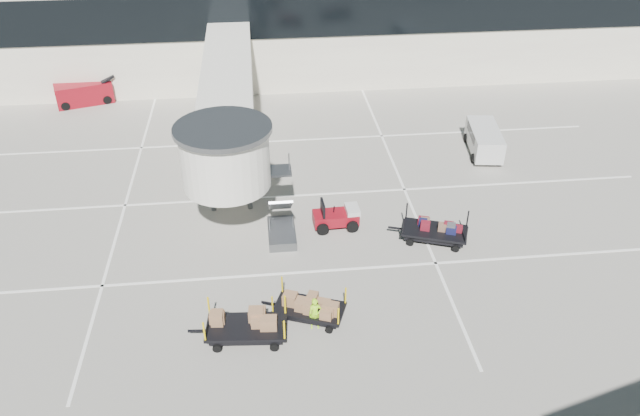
{
  "coord_description": "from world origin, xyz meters",
  "views": [
    {
      "loc": [
        -2.25,
        -21.41,
        19.04
      ],
      "look_at": [
        0.55,
        4.51,
        2.0
      ],
      "focal_mm": 35.0,
      "sensor_mm": 36.0,
      "label": 1
    }
  ],
  "objects_px": {
    "minivan": "(484,138)",
    "belt_loader": "(85,93)",
    "box_cart_near": "(310,306)",
    "box_cart_far": "(247,327)",
    "baggage_tug": "(337,217)",
    "ground_worker": "(315,314)",
    "suitcase_cart": "(436,232)"
  },
  "relations": [
    {
      "from": "minivan",
      "to": "belt_loader",
      "type": "distance_m",
      "value": 29.16
    },
    {
      "from": "box_cart_near",
      "to": "box_cart_far",
      "type": "relative_size",
      "value": 0.9
    },
    {
      "from": "baggage_tug",
      "to": "ground_worker",
      "type": "xyz_separation_m",
      "value": [
        -1.92,
        -7.52,
        0.21
      ]
    },
    {
      "from": "baggage_tug",
      "to": "ground_worker",
      "type": "height_order",
      "value": "baggage_tug"
    },
    {
      "from": "box_cart_near",
      "to": "minivan",
      "type": "distance_m",
      "value": 18.96
    },
    {
      "from": "baggage_tug",
      "to": "box_cart_far",
      "type": "height_order",
      "value": "box_cart_far"
    },
    {
      "from": "ground_worker",
      "to": "box_cart_near",
      "type": "bearing_deg",
      "value": 102.24
    },
    {
      "from": "baggage_tug",
      "to": "suitcase_cart",
      "type": "xyz_separation_m",
      "value": [
        4.89,
        -1.88,
        -0.02
      ]
    },
    {
      "from": "suitcase_cart",
      "to": "belt_loader",
      "type": "distance_m",
      "value": 29.39
    },
    {
      "from": "box_cart_near",
      "to": "minivan",
      "type": "relative_size",
      "value": 0.84
    },
    {
      "from": "suitcase_cart",
      "to": "box_cart_far",
      "type": "distance_m",
      "value": 11.37
    },
    {
      "from": "baggage_tug",
      "to": "box_cart_near",
      "type": "xyz_separation_m",
      "value": [
        -2.06,
        -6.82,
        0.03
      ]
    },
    {
      "from": "suitcase_cart",
      "to": "minivan",
      "type": "height_order",
      "value": "minivan"
    },
    {
      "from": "ground_worker",
      "to": "belt_loader",
      "type": "height_order",
      "value": "belt_loader"
    },
    {
      "from": "box_cart_far",
      "to": "baggage_tug",
      "type": "bearing_deg",
      "value": 63.04
    },
    {
      "from": "suitcase_cart",
      "to": "belt_loader",
      "type": "height_order",
      "value": "belt_loader"
    },
    {
      "from": "box_cart_far",
      "to": "minivan",
      "type": "relative_size",
      "value": 0.93
    },
    {
      "from": "box_cart_near",
      "to": "box_cart_far",
      "type": "distance_m",
      "value": 2.93
    },
    {
      "from": "suitcase_cart",
      "to": "minivan",
      "type": "bearing_deg",
      "value": 78.48
    },
    {
      "from": "belt_loader",
      "to": "suitcase_cart",
      "type": "bearing_deg",
      "value": -59.99
    },
    {
      "from": "ground_worker",
      "to": "belt_loader",
      "type": "bearing_deg",
      "value": 120.79
    },
    {
      "from": "suitcase_cart",
      "to": "box_cart_near",
      "type": "xyz_separation_m",
      "value": [
        -6.95,
        -4.93,
        0.04
      ]
    },
    {
      "from": "box_cart_near",
      "to": "belt_loader",
      "type": "distance_m",
      "value": 28.89
    },
    {
      "from": "baggage_tug",
      "to": "box_cart_far",
      "type": "distance_m",
      "value": 9.18
    },
    {
      "from": "baggage_tug",
      "to": "box_cart_near",
      "type": "relative_size",
      "value": 0.66
    },
    {
      "from": "suitcase_cart",
      "to": "box_cart_near",
      "type": "relative_size",
      "value": 1.08
    },
    {
      "from": "belt_loader",
      "to": "ground_worker",
      "type": "bearing_deg",
      "value": -77.23
    },
    {
      "from": "baggage_tug",
      "to": "suitcase_cart",
      "type": "height_order",
      "value": "baggage_tug"
    },
    {
      "from": "baggage_tug",
      "to": "belt_loader",
      "type": "relative_size",
      "value": 0.54
    },
    {
      "from": "minivan",
      "to": "belt_loader",
      "type": "height_order",
      "value": "belt_loader"
    },
    {
      "from": "box_cart_far",
      "to": "belt_loader",
      "type": "xyz_separation_m",
      "value": [
        -11.82,
        25.96,
        0.19
      ]
    },
    {
      "from": "minivan",
      "to": "suitcase_cart",
      "type": "bearing_deg",
      "value": -112.95
    }
  ]
}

